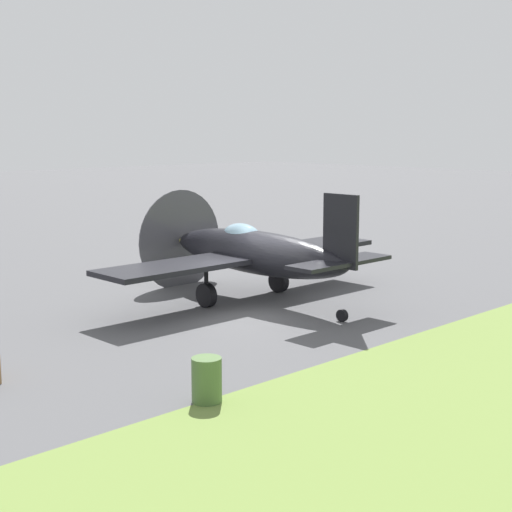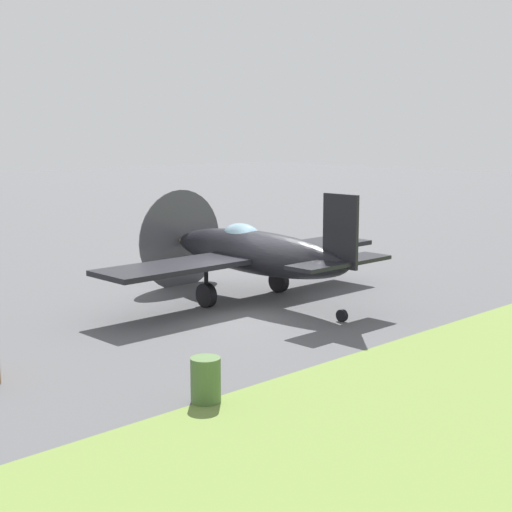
{
  "view_description": "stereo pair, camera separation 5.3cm",
  "coord_description": "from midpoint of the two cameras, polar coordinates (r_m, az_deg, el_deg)",
  "views": [
    {
      "loc": [
        -14.66,
        -15.79,
        5.27
      ],
      "look_at": [
        1.52,
        0.93,
        1.46
      ],
      "focal_mm": 53.52,
      "sensor_mm": 36.0,
      "label": 1
    },
    {
      "loc": [
        -14.62,
        -15.83,
        5.27
      ],
      "look_at": [
        1.52,
        0.93,
        1.46
      ],
      "focal_mm": 53.52,
      "sensor_mm": 36.0,
      "label": 2
    }
  ],
  "objects": [
    {
      "name": "ground_plane",
      "position": [
        22.18,
        -1.22,
        -4.44
      ],
      "size": [
        160.0,
        160.0,
        0.0
      ],
      "primitive_type": "plane",
      "color": "#515154"
    },
    {
      "name": "airplane_lead",
      "position": [
        23.68,
        -0.35,
        0.31
      ],
      "size": [
        10.4,
        8.28,
        3.74
      ],
      "rotation": [
        0.0,
        0.0,
        0.0
      ],
      "color": "black",
      "rests_on": "ground"
    },
    {
      "name": "fuel_drum",
      "position": [
        15.18,
        -3.81,
        -9.23
      ],
      "size": [
        0.6,
        0.6,
        0.9
      ],
      "primitive_type": "cylinder",
      "color": "#476633",
      "rests_on": "ground"
    }
  ]
}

